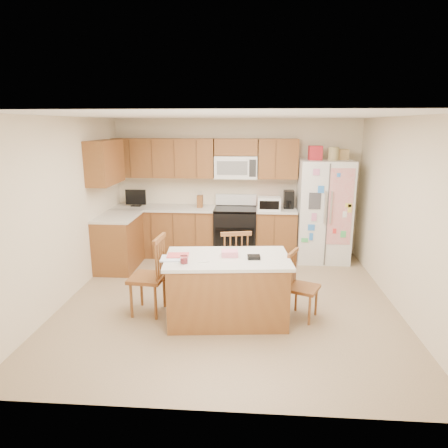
# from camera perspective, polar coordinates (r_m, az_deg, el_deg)

# --- Properties ---
(ground) EXTENTS (4.50, 4.50, 0.00)m
(ground) POSITION_cam_1_polar(r_m,az_deg,el_deg) (5.70, 0.69, -10.78)
(ground) COLOR #856E56
(ground) RESTS_ON ground
(room_shell) EXTENTS (4.60, 4.60, 2.52)m
(room_shell) POSITION_cam_1_polar(r_m,az_deg,el_deg) (5.26, 0.73, 3.60)
(room_shell) COLOR beige
(room_shell) RESTS_ON ground
(cabinetry) EXTENTS (3.36, 1.56, 2.15)m
(cabinetry) POSITION_cam_1_polar(r_m,az_deg,el_deg) (7.23, -6.21, 2.14)
(cabinetry) COLOR olive
(cabinetry) RESTS_ON ground
(stove) EXTENTS (0.76, 0.65, 1.13)m
(stove) POSITION_cam_1_polar(r_m,az_deg,el_deg) (7.37, 1.62, -1.09)
(stove) COLOR black
(stove) RESTS_ON ground
(refrigerator) EXTENTS (0.90, 0.79, 2.04)m
(refrigerator) POSITION_cam_1_polar(r_m,az_deg,el_deg) (7.30, 14.03, 1.97)
(refrigerator) COLOR white
(refrigerator) RESTS_ON ground
(island) EXTENTS (1.60, 1.02, 0.92)m
(island) POSITION_cam_1_polar(r_m,az_deg,el_deg) (5.02, 0.47, -9.15)
(island) COLOR olive
(island) RESTS_ON ground
(windsor_chair_left) EXTENTS (0.46, 0.48, 1.04)m
(windsor_chair_left) POSITION_cam_1_polar(r_m,az_deg,el_deg) (5.26, -10.62, -7.46)
(windsor_chair_left) COLOR olive
(windsor_chair_left) RESTS_ON ground
(windsor_chair_back) EXTENTS (0.51, 0.50, 1.01)m
(windsor_chair_back) POSITION_cam_1_polar(r_m,az_deg,el_deg) (5.59, 1.46, -6.02)
(windsor_chair_back) COLOR olive
(windsor_chair_back) RESTS_ON ground
(windsor_chair_right) EXTENTS (0.48, 0.49, 0.87)m
(windsor_chair_right) POSITION_cam_1_polar(r_m,az_deg,el_deg) (5.16, 11.02, -8.84)
(windsor_chair_right) COLOR olive
(windsor_chair_right) RESTS_ON ground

